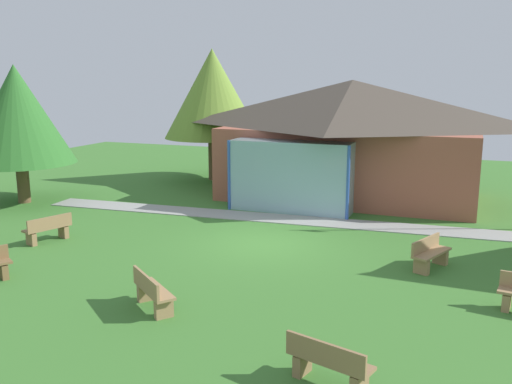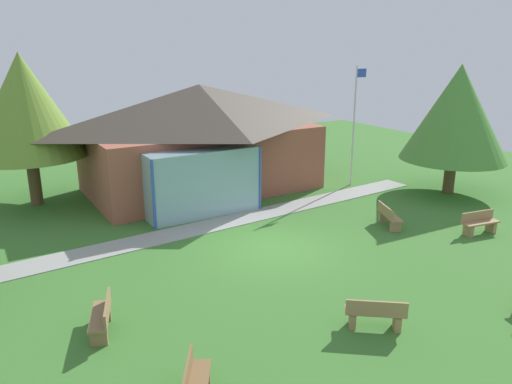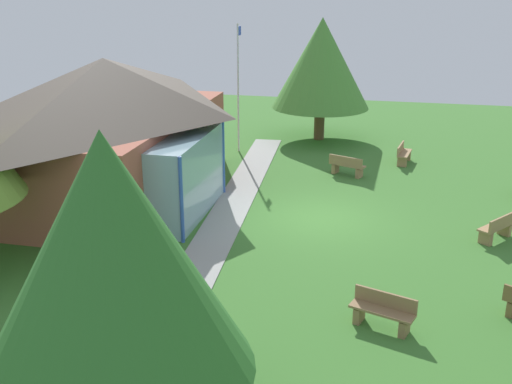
# 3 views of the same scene
# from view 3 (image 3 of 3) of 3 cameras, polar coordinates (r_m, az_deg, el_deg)

# --- Properties ---
(ground_plane) EXTENTS (44.00, 44.00, 0.00)m
(ground_plane) POSITION_cam_3_polar(r_m,az_deg,el_deg) (20.62, 5.93, -2.48)
(ground_plane) COLOR #3D752D
(pavilion) EXTENTS (11.45, 7.68, 5.04)m
(pavilion) POSITION_cam_3_polar(r_m,az_deg,el_deg) (22.88, -13.52, 6.15)
(pavilion) COLOR #A35642
(pavilion) RESTS_ON ground_plane
(footpath) EXTENTS (20.13, 2.59, 0.03)m
(footpath) POSITION_cam_3_polar(r_m,az_deg,el_deg) (21.15, -2.50, -1.77)
(footpath) COLOR #999993
(footpath) RESTS_ON ground_plane
(flagpole) EXTENTS (0.64, 0.08, 5.85)m
(flagpole) POSITION_cam_3_polar(r_m,az_deg,el_deg) (28.00, -1.69, 10.28)
(flagpole) COLOR silver
(flagpole) RESTS_ON ground_plane
(bench_lawn_far_right) EXTENTS (1.55, 0.68, 0.84)m
(bench_lawn_far_right) POSITION_cam_3_polar(r_m,az_deg,el_deg) (27.38, 13.74, 3.48)
(bench_lawn_far_right) COLOR #9E7A51
(bench_lawn_far_right) RESTS_ON ground_plane
(bench_mid_left) EXTENTS (0.91, 1.56, 0.84)m
(bench_mid_left) POSITION_cam_3_polar(r_m,az_deg,el_deg) (14.50, 11.88, -11.01)
(bench_mid_left) COLOR olive
(bench_mid_left) RESTS_ON ground_plane
(bench_front_center) EXTENTS (1.45, 1.27, 0.84)m
(bench_front_center) POSITION_cam_3_polar(r_m,az_deg,el_deg) (20.12, 21.86, -3.18)
(bench_front_center) COLOR #9E7A51
(bench_front_center) RESTS_ON ground_plane
(bench_mid_right) EXTENTS (0.98, 1.55, 0.84)m
(bench_mid_right) POSITION_cam_3_polar(r_m,az_deg,el_deg) (25.15, 8.58, 2.43)
(bench_mid_right) COLOR #9E7A51
(bench_mid_right) RESTS_ON ground_plane
(tree_west_hedge) EXTENTS (4.45, 4.45, 5.65)m
(tree_west_hedge) POSITION_cam_3_polar(r_m,az_deg,el_deg) (9.49, -13.60, -6.12)
(tree_west_hedge) COLOR brown
(tree_west_hedge) RESTS_ON ground_plane
(tree_east_hedge) EXTENTS (4.83, 4.83, 5.99)m
(tree_east_hedge) POSITION_cam_3_polar(r_m,az_deg,el_deg) (30.30, 6.20, 11.98)
(tree_east_hedge) COLOR brown
(tree_east_hedge) RESTS_ON ground_plane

